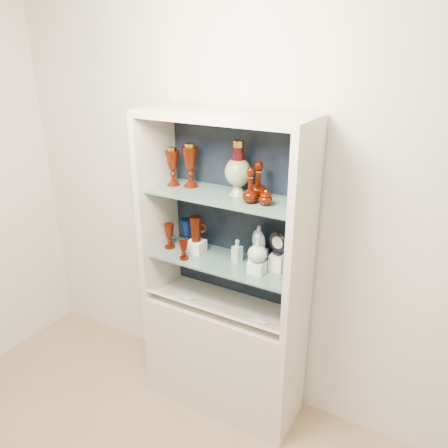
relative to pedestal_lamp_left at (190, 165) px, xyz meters
The scene contains 29 objects.
wall_back 0.37m from the pedestal_lamp_left, 29.70° to the left, with size 3.50×0.02×2.80m, color beige.
cabinet_base 1.26m from the pedestal_lamp_left, 13.78° to the right, with size 1.00×0.40×0.75m, color beige.
cabinet_back_panel 0.41m from the pedestal_lamp_left, 24.66° to the left, with size 0.98×0.02×1.15m, color black.
cabinet_side_left 0.35m from the pedestal_lamp_left, 162.54° to the right, with size 0.04×0.40×1.15m, color beige.
cabinet_side_right 0.80m from the pedestal_lamp_left, ahead, with size 0.04×0.40×1.15m, color beige.
cabinet_top_cap 0.42m from the pedestal_lamp_left, 13.78° to the right, with size 1.00×0.40×0.04m, color beige.
shelf_lower 0.62m from the pedestal_lamp_left, ahead, with size 0.92×0.34×0.01m, color slate.
shelf_upper 0.31m from the pedestal_lamp_left, ahead, with size 0.92×0.34×0.01m, color slate.
label_ledge 0.88m from the pedestal_lamp_left, 33.15° to the right, with size 0.92×0.18×0.01m, color beige.
label_card_0 1.00m from the pedestal_lamp_left, 17.36° to the right, with size 0.10×0.07×0.00m, color white.
label_card_1 0.83m from the pedestal_lamp_left, 73.96° to the right, with size 0.10×0.07×0.00m, color white.
pedestal_lamp_left is the anchor object (origin of this frame).
pedestal_lamp_right 0.12m from the pedestal_lamp_left, 165.59° to the right, with size 0.09×0.09×0.23m, color #4C1102, non-canonical shape.
enamel_urn 0.32m from the pedestal_lamp_left, ahead, with size 0.15×0.15×0.31m, color #0F3E20, non-canonical shape.
ruby_decanter_a 0.46m from the pedestal_lamp_left, 11.72° to the right, with size 0.09×0.09×0.22m, color #470B00, non-canonical shape.
ruby_decanter_b 0.45m from the pedestal_lamp_left, ahead, with size 0.10×0.10×0.23m, color #470B00, non-canonical shape.
lidded_bowl 0.55m from the pedestal_lamp_left, ahead, with size 0.08×0.08×0.09m, color #470B00, non-canonical shape.
cobalt_goblet 0.46m from the pedestal_lamp_left, 166.84° to the left, with size 0.08×0.08×0.19m, color #001244, non-canonical shape.
ruby_goblet_tall 0.49m from the pedestal_lamp_left, 157.21° to the right, with size 0.07×0.07×0.17m, color #4C1102, non-canonical shape.
ruby_goblet_small 0.52m from the pedestal_lamp_left, 77.05° to the right, with size 0.06×0.06×0.12m, color #470B00, non-canonical shape.
riser_ruby_pitcher 0.51m from the pedestal_lamp_left, 33.72° to the right, with size 0.10×0.10×0.08m, color silver.
ruby_pitcher 0.40m from the pedestal_lamp_left, 33.72° to the right, with size 0.12×0.08×0.16m, color #4C1102, non-canonical shape.
clear_square_bottle 0.58m from the pedestal_lamp_left, ahead, with size 0.05×0.05×0.15m, color #ADC2C8, non-canonical shape.
riser_flat_flask 0.68m from the pedestal_lamp_left, ahead, with size 0.09×0.09×0.09m, color silver.
flat_flask 0.59m from the pedestal_lamp_left, ahead, with size 0.11×0.04×0.16m, color #A3AFB6, non-canonical shape.
riser_clear_round_decanter 0.72m from the pedestal_lamp_left, ahead, with size 0.09×0.09×0.07m, color silver.
clear_round_decanter 0.64m from the pedestal_lamp_left, ahead, with size 0.11×0.11×0.17m, color #ADC2C8, non-canonical shape.
riser_cameo_medallion 0.77m from the pedestal_lamp_left, ahead, with size 0.08×0.08×0.10m, color silver.
cameo_medallion 0.70m from the pedestal_lamp_left, ahead, with size 0.12×0.04×0.14m, color black, non-canonical shape.
Camera 1 is at (1.17, -0.52, 2.26)m, focal length 35.00 mm.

